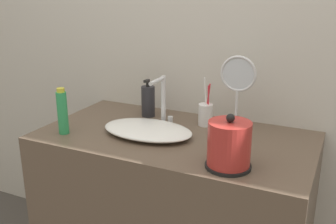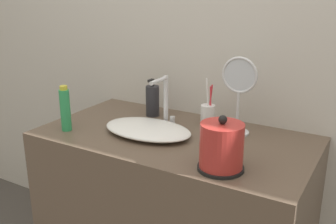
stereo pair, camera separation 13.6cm
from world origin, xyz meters
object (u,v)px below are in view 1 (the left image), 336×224
object	(u,v)px
shampoo_bottle	(62,112)
electric_kettle	(229,146)
lotion_bottle	(148,101)
faucet	(163,99)
toothbrush_cup	(206,114)
vanity_mirror	(237,89)

from	to	relation	value
shampoo_bottle	electric_kettle	bearing A→B (deg)	-1.22
lotion_bottle	shampoo_bottle	size ratio (longest dim) A/B	0.91
electric_kettle	lotion_bottle	bearing A→B (deg)	143.95
faucet	toothbrush_cup	xyz separation A→B (m)	(0.18, 0.08, -0.07)
toothbrush_cup	vanity_mirror	xyz separation A→B (m)	(0.15, -0.02, 0.14)
electric_kettle	toothbrush_cup	world-z (taller)	toothbrush_cup
faucet	lotion_bottle	size ratio (longest dim) A/B	1.22
shampoo_bottle	vanity_mirror	size ratio (longest dim) A/B	0.60
faucet	electric_kettle	xyz separation A→B (m)	(0.41, -0.30, -0.05)
shampoo_bottle	vanity_mirror	bearing A→B (deg)	27.16
toothbrush_cup	vanity_mirror	size ratio (longest dim) A/B	0.67
faucet	electric_kettle	world-z (taller)	faucet
faucet	lotion_bottle	xyz separation A→B (m)	(-0.12, 0.08, -0.05)
faucet	lotion_bottle	world-z (taller)	faucet
vanity_mirror	toothbrush_cup	bearing A→B (deg)	172.61
faucet	toothbrush_cup	world-z (taller)	same
lotion_bottle	faucet	bearing A→B (deg)	-34.31
toothbrush_cup	lotion_bottle	distance (m)	0.30
electric_kettle	shampoo_bottle	world-z (taller)	shampoo_bottle
electric_kettle	vanity_mirror	size ratio (longest dim) A/B	0.59
vanity_mirror	shampoo_bottle	bearing A→B (deg)	-152.84
electric_kettle	shampoo_bottle	bearing A→B (deg)	178.78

